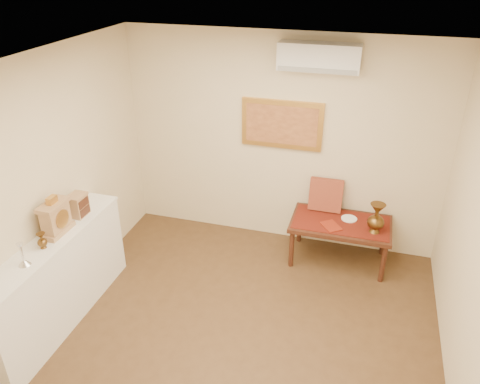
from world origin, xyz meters
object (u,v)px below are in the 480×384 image
at_px(mantel_clock, 56,218).
at_px(wooden_chest, 78,205).
at_px(display_ledge, 58,282).
at_px(brass_urn_tall, 377,215).
at_px(low_table, 341,227).

height_order(mantel_clock, wooden_chest, mantel_clock).
height_order(display_ledge, mantel_clock, mantel_clock).
distance_m(brass_urn_tall, low_table, 0.50).
bearing_deg(low_table, wooden_chest, -153.19).
bearing_deg(display_ledge, mantel_clock, 90.11).
relative_size(brass_urn_tall, display_ledge, 0.22).
relative_size(brass_urn_tall, mantel_clock, 1.09).
height_order(brass_urn_tall, wooden_chest, wooden_chest).
bearing_deg(brass_urn_tall, display_ledge, -150.06).
height_order(brass_urn_tall, mantel_clock, mantel_clock).
xyz_separation_m(brass_urn_tall, wooden_chest, (-3.06, -1.24, 0.32)).
bearing_deg(mantel_clock, display_ledge, -89.89).
distance_m(brass_urn_tall, mantel_clock, 3.48).
distance_m(brass_urn_tall, display_ledge, 3.55).
xyz_separation_m(wooden_chest, low_table, (2.67, 1.35, -0.62)).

